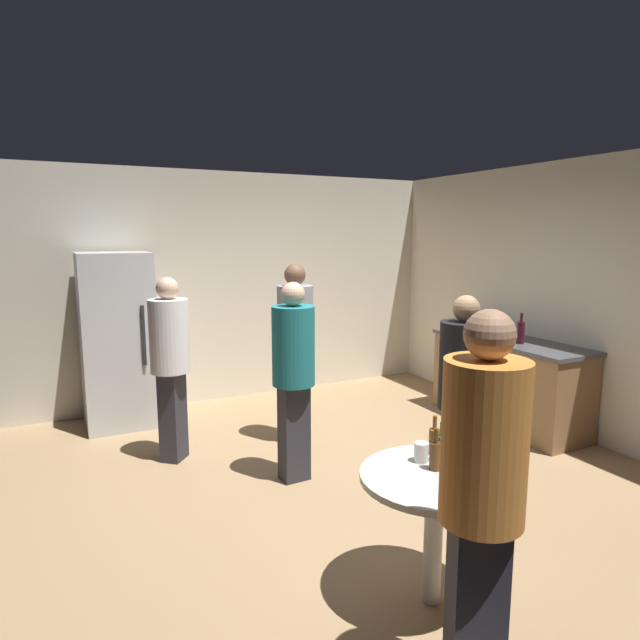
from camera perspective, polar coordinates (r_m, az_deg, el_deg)
The scene contains 18 objects.
ground_plane at distance 4.59m, azimuth 1.62°, elevation -17.22°, with size 5.20×5.20×0.10m, color #9E7C56.
wall_back at distance 6.58m, azimuth -9.28°, elevation 3.43°, with size 5.32×0.06×2.70m, color silver.
wall_side_right at distance 5.88m, azimuth 24.88°, elevation 2.04°, with size 0.06×5.20×2.70m, color silver.
refrigerator at distance 5.95m, azimuth -20.53°, elevation -2.01°, with size 0.70×0.68×1.80m.
kitchen_counter at distance 6.05m, azimuth 19.20°, elevation -6.12°, with size 0.64×1.73×0.90m.
kettle at distance 6.09m, azimuth 17.33°, elevation -0.92°, with size 0.24×0.17×0.18m.
wine_bottle_on_counter at distance 5.74m, azimuth 20.38°, elevation -1.19°, with size 0.08×0.08×0.31m.
beer_bottle_on_counter at distance 6.39m, azimuth 16.17°, elevation -0.30°, with size 0.06×0.06×0.23m.
foreground_table at distance 3.07m, azimuth 11.99°, elevation -17.36°, with size 0.80×0.80×0.73m.
beer_bottle_amber at distance 3.23m, azimuth 11.94°, elevation -12.29°, with size 0.06×0.06×0.23m.
beer_bottle_brown at distance 3.04m, azimuth 12.03°, elevation -13.72°, with size 0.06×0.06×0.23m.
beer_bottle_green at distance 3.14m, azimuth 12.66°, elevation -12.96°, with size 0.06×0.06×0.23m.
plastic_cup_white at distance 3.13m, azimuth 10.61°, elevation -13.53°, with size 0.08×0.08×0.11m, color white.
person_in_white_shirt at distance 4.86m, azimuth -15.50°, elevation -3.58°, with size 0.48×0.48×1.62m.
person_in_teal_shirt at distance 4.31m, azimuth -2.80°, elevation -4.93°, with size 0.35×0.35×1.62m.
person_in_black_shirt at distance 3.93m, azimuth 14.80°, elevation -7.01°, with size 0.46×0.46×1.57m.
person_in_gray_shirt at distance 5.10m, azimuth -2.61°, elevation -2.04°, with size 0.47×0.47×1.71m.
person_in_orange_shirt at distance 2.35m, azimuth 16.70°, elevation -16.15°, with size 0.45×0.45×1.70m.
Camera 1 is at (-1.96, -3.62, 1.99)m, focal length 30.39 mm.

